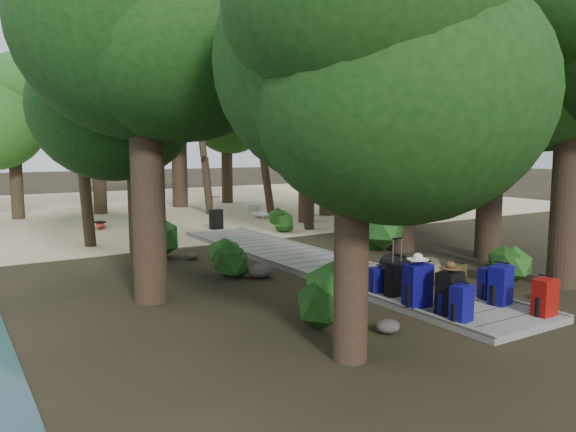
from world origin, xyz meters
TOP-DOWN VIEW (x-y plane):
  - ground at (0.00, 0.00)m, footprint 120.00×120.00m
  - sand_beach at (0.00, 16.00)m, footprint 40.00×22.00m
  - boardwalk at (0.00, 1.00)m, footprint 2.00×12.00m
  - backpack_left_a at (-0.78, -4.18)m, footprint 0.39×0.30m
  - backpack_left_b at (-0.61, -3.77)m, footprint 0.47×0.37m
  - backpack_left_c at (-0.76, -3.18)m, footprint 0.48×0.37m
  - backpack_left_d at (-0.68, -2.08)m, footprint 0.40×0.34m
  - backpack_right_a at (0.65, -4.69)m, footprint 0.40×0.29m
  - backpack_right_b at (0.61, -3.85)m, footprint 0.49×0.39m
  - backpack_right_c at (0.74, -3.52)m, footprint 0.42×0.35m
  - backpack_right_d at (0.76, -2.74)m, footprint 0.42×0.36m
  - duffel_right_khaki at (0.70, -1.92)m, footprint 0.44×0.66m
  - duffel_right_black at (0.63, -1.27)m, footprint 0.49×0.72m
  - suitcase_on_boardwalk at (-0.56, -2.44)m, footprint 0.43×0.26m
  - lone_suitcase_on_sand at (0.45, 7.81)m, footprint 0.45×0.26m
  - hat_brown at (-0.65, -3.81)m, footprint 0.38×0.38m
  - hat_white at (-0.77, -3.18)m, footprint 0.38×0.38m
  - kayak at (-2.93, 10.34)m, footprint 1.43×3.04m
  - sun_lounger at (3.37, 9.74)m, footprint 0.91×1.76m
  - tree_right_a at (3.10, -3.44)m, footprint 4.93×4.93m
  - tree_right_b at (4.37, -0.58)m, footprint 5.27×5.27m
  - tree_right_c at (3.19, 1.38)m, footprint 5.79×5.79m
  - tree_right_d at (5.20, 4.04)m, footprint 5.69×5.69m
  - tree_right_e at (4.19, 7.69)m, footprint 4.94×4.94m
  - tree_right_f at (6.19, 9.07)m, footprint 5.42×5.42m
  - tree_left_a at (-3.12, -4.28)m, footprint 4.04×4.04m
  - tree_left_b at (-4.48, 0.05)m, footprint 4.94×4.94m
  - tree_left_c at (-3.65, 3.38)m, footprint 4.16×4.16m
  - tree_back_a at (-1.85, 14.73)m, footprint 4.71×4.71m
  - tree_back_b at (2.11, 15.52)m, footprint 5.89×5.89m
  - tree_back_c at (4.91, 16.09)m, footprint 4.51×4.51m
  - tree_back_d at (-5.11, 14.63)m, footprint 4.20×4.20m
  - palm_right_a at (3.38, 6.37)m, footprint 4.83×4.83m
  - palm_right_b at (4.51, 11.26)m, footprint 4.67×4.67m
  - palm_right_c at (2.38, 12.31)m, footprint 4.64×4.64m
  - palm_left_a at (-4.35, 6.62)m, footprint 4.51×4.51m
  - rock_left_a at (-1.93, -3.72)m, footprint 0.40×0.36m
  - rock_left_b at (-2.48, -2.31)m, footprint 0.31×0.28m
  - rock_left_c at (-1.80, 0.62)m, footprint 0.58×0.52m
  - rock_left_d at (-2.32, 3.31)m, footprint 0.31×0.28m
  - rock_right_a at (1.90, -3.87)m, footprint 0.37×0.33m
  - rock_right_b at (2.12, -0.71)m, footprint 0.51×0.46m
  - rock_right_c at (1.90, 1.97)m, footprint 0.34×0.31m
  - shrub_left_a at (-2.54, -2.83)m, footprint 1.14×1.14m
  - shrub_left_b at (-2.32, 1.09)m, footprint 0.86×0.86m
  - shrub_left_c at (-2.97, 4.04)m, footprint 1.18×1.18m
  - shrub_right_a at (2.49, -2.75)m, footprint 0.85×0.85m
  - shrub_right_b at (2.51, 1.72)m, footprint 1.31×1.31m
  - shrub_right_c at (1.96, 5.93)m, footprint 0.83×0.83m

SIDE VIEW (x-z plane):
  - ground at x=0.00m, z-range 0.00..0.00m
  - sand_beach at x=0.00m, z-range 0.00..0.02m
  - boardwalk at x=0.00m, z-range 0.00..0.12m
  - rock_left_d at x=-2.32m, z-range 0.00..0.17m
  - rock_left_b at x=-2.48m, z-range 0.00..0.17m
  - rock_right_c at x=1.90m, z-range 0.00..0.19m
  - rock_right_a at x=1.90m, z-range 0.00..0.20m
  - rock_left_a at x=-1.93m, z-range 0.00..0.22m
  - rock_right_b at x=2.12m, z-range 0.00..0.28m
  - rock_left_c at x=-1.80m, z-range 0.00..0.32m
  - kayak at x=-2.93m, z-range 0.02..0.32m
  - sun_lounger at x=3.37m, z-range 0.02..0.56m
  - duffel_right_black at x=0.63m, z-range 0.12..0.55m
  - duffel_right_khaki at x=0.70m, z-range 0.12..0.55m
  - lone_suitcase_on_sand at x=0.45m, z-range 0.02..0.72m
  - shrub_right_c at x=1.96m, z-range 0.00..0.75m
  - shrub_right_a at x=2.49m, z-range 0.00..0.77m
  - backpack_left_d at x=-0.68m, z-range 0.12..0.65m
  - shrub_left_b at x=-2.32m, z-range 0.00..0.77m
  - backpack_right_d at x=0.76m, z-range 0.12..0.66m
  - backpack_right_c at x=0.74m, z-range 0.12..0.75m
  - suitcase_on_boardwalk at x=-0.56m, z-range 0.12..0.77m
  - backpack_left_a at x=-0.78m, z-range 0.12..0.78m
  - backpack_right_a at x=0.65m, z-range 0.12..0.81m
  - backpack_right_b at x=0.61m, z-range 0.12..0.89m
  - backpack_left_b at x=-0.61m, z-range 0.12..0.91m
  - shrub_left_a at x=-2.54m, z-range 0.00..1.03m
  - shrub_left_c at x=-2.97m, z-range 0.00..1.07m
  - backpack_left_c at x=-0.76m, z-range 0.12..0.96m
  - shrub_right_b at x=2.51m, z-range 0.00..1.18m
  - hat_brown at x=-0.65m, z-range 0.91..1.02m
  - hat_white at x=-0.77m, z-range 0.96..1.08m
  - tree_left_a at x=-3.12m, z-range 0.00..6.74m
  - tree_back_d at x=-5.11m, z-range 0.00..7.00m
  - palm_left_a at x=-4.35m, z-range 0.00..7.18m
  - tree_left_c at x=-3.65m, z-range 0.00..7.23m
  - palm_right_c at x=2.38m, z-range 0.00..7.37m
  - tree_back_c at x=4.91m, z-range 0.00..8.13m
  - tree_back_a at x=-1.85m, z-range 0.00..8.15m
  - tree_right_a at x=3.10m, z-range 0.00..8.21m
  - palm_right_a at x=3.38m, z-range 0.00..8.23m
  - tree_left_b at x=-4.48m, z-range 0.00..8.89m
  - tree_right_e at x=4.19m, z-range 0.00..8.89m
  - palm_right_b at x=4.51m, z-range 0.00..9.02m
  - tree_right_b at x=4.37m, z-range 0.00..9.42m
  - tree_right_f at x=6.19m, z-range 0.00..9.67m
  - tree_right_c at x=3.19m, z-range 0.00..10.03m
  - tree_right_d at x=5.20m, z-range 0.00..10.43m
  - tree_back_b at x=2.11m, z-range 0.00..10.52m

